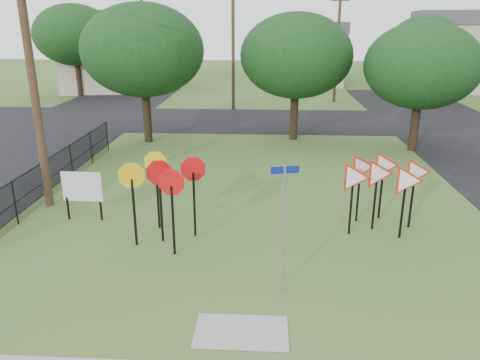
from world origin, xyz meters
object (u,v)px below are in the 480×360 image
(street_name_sign, at_px, (283,223))
(stop_sign_cluster, at_px, (163,181))
(info_board, at_px, (82,188))
(yield_sign_cluster, at_px, (382,176))

(street_name_sign, relative_size, stop_sign_cluster, 1.26)
(street_name_sign, height_order, stop_sign_cluster, street_name_sign)
(street_name_sign, distance_m, info_board, 7.61)
(yield_sign_cluster, xyz_separation_m, info_board, (-9.62, 0.10, -0.64))
(info_board, bearing_deg, yield_sign_cluster, -0.58)
(street_name_sign, bearing_deg, stop_sign_cluster, 142.51)
(stop_sign_cluster, bearing_deg, street_name_sign, -37.49)
(street_name_sign, distance_m, stop_sign_cluster, 4.31)
(street_name_sign, height_order, info_board, street_name_sign)
(street_name_sign, distance_m, yield_sign_cluster, 5.05)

